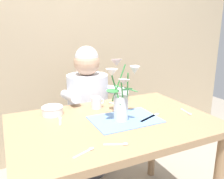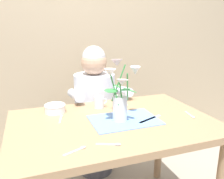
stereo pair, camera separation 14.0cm
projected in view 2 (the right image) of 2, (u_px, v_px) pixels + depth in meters
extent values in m
cube|color=tan|center=(75.00, 30.00, 2.22)|extent=(4.00, 0.10, 2.50)
cube|color=#9E7A56|center=(113.00, 124.00, 1.41)|extent=(1.20, 0.80, 0.04)
cylinder|color=#9E7A56|center=(24.00, 165.00, 1.64)|extent=(0.06, 0.06, 0.70)
cylinder|color=#9E7A56|center=(159.00, 140.00, 1.99)|extent=(0.06, 0.06, 0.70)
cylinder|color=#4C4C56|center=(96.00, 150.00, 2.12)|extent=(0.30, 0.30, 0.40)
cylinder|color=silver|center=(95.00, 103.00, 2.01)|extent=(0.34, 0.34, 0.50)
sphere|color=tan|center=(94.00, 62.00, 1.92)|extent=(0.21, 0.21, 0.21)
sphere|color=silver|center=(94.00, 57.00, 1.91)|extent=(0.19, 0.19, 0.19)
cylinder|color=silver|center=(75.00, 95.00, 1.78)|extent=(0.07, 0.33, 0.12)
cylinder|color=silver|center=(122.00, 91.00, 1.91)|extent=(0.07, 0.33, 0.12)
cube|color=#6B93D1|center=(124.00, 120.00, 1.41)|extent=(0.40, 0.28, 0.00)
cylinder|color=silver|center=(120.00, 109.00, 1.38)|extent=(0.08, 0.08, 0.15)
cylinder|color=#388E42|center=(128.00, 87.00, 1.38)|extent=(0.04, 0.06, 0.18)
cone|color=white|center=(135.00, 71.00, 1.38)|extent=(0.08, 0.08, 0.05)
sphere|color=#E5D14C|center=(135.00, 70.00, 1.38)|extent=(0.02, 0.02, 0.02)
cylinder|color=#388E42|center=(118.00, 83.00, 1.38)|extent=(0.09, 0.02, 0.22)
cone|color=silver|center=(117.00, 63.00, 1.38)|extent=(0.08, 0.08, 0.05)
sphere|color=#E5D14C|center=(117.00, 62.00, 1.38)|extent=(0.02, 0.02, 0.02)
cylinder|color=#388E42|center=(115.00, 89.00, 1.33)|extent=(0.04, 0.06, 0.19)
cone|color=white|center=(110.00, 72.00, 1.29)|extent=(0.09, 0.09, 0.04)
sphere|color=#E5D14C|center=(110.00, 71.00, 1.29)|extent=(0.02, 0.02, 0.02)
cylinder|color=#388E42|center=(121.00, 93.00, 1.33)|extent=(0.03, 0.02, 0.14)
cone|color=silver|center=(122.00, 82.00, 1.29)|extent=(0.10, 0.10, 0.04)
sphere|color=#E5D14C|center=(122.00, 81.00, 1.29)|extent=(0.02, 0.02, 0.02)
ellipsoid|color=#388E42|center=(130.00, 90.00, 1.32)|extent=(0.09, 0.09, 0.04)
ellipsoid|color=#388E42|center=(117.00, 86.00, 1.40)|extent=(0.05, 0.09, 0.03)
ellipsoid|color=#388E42|center=(125.00, 90.00, 1.29)|extent=(0.05, 0.09, 0.05)
ellipsoid|color=#388E42|center=(111.00, 91.00, 1.32)|extent=(0.10, 0.06, 0.03)
cylinder|color=white|center=(55.00, 109.00, 1.53)|extent=(0.13, 0.13, 0.05)
torus|color=white|center=(55.00, 105.00, 1.52)|extent=(0.14, 0.14, 0.01)
cube|color=silver|center=(150.00, 119.00, 1.42)|extent=(0.18, 0.09, 0.00)
cylinder|color=silver|center=(99.00, 102.00, 1.62)|extent=(0.07, 0.07, 0.08)
torus|color=silver|center=(104.00, 101.00, 1.63)|extent=(0.04, 0.01, 0.04)
cube|color=silver|center=(73.00, 152.00, 1.05)|extent=(0.10, 0.05, 0.00)
ellipsoid|color=silver|center=(83.00, 147.00, 1.09)|extent=(0.03, 0.03, 0.01)
cube|color=silver|center=(60.00, 120.00, 1.41)|extent=(0.03, 0.10, 0.00)
ellipsoid|color=silver|center=(61.00, 116.00, 1.47)|extent=(0.03, 0.03, 0.01)
cube|color=silver|center=(189.00, 114.00, 1.50)|extent=(0.03, 0.10, 0.00)
ellipsoid|color=silver|center=(193.00, 117.00, 1.45)|extent=(0.02, 0.03, 0.01)
cube|color=silver|center=(106.00, 144.00, 1.12)|extent=(0.10, 0.05, 0.00)
ellipsoid|color=silver|center=(118.00, 144.00, 1.11)|extent=(0.03, 0.03, 0.01)
cube|color=silver|center=(121.00, 104.00, 1.69)|extent=(0.08, 0.08, 0.00)
ellipsoid|color=silver|center=(115.00, 103.00, 1.72)|extent=(0.03, 0.03, 0.01)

